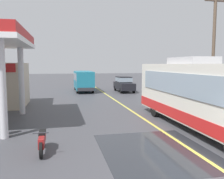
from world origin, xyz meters
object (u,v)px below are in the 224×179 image
Objects in this scene: coach_bus_main at (201,96)px; car_trailing_behind_bus at (124,83)px; minibus_opposing_lane at (83,79)px; motorcycle_parked_forecourt at (42,141)px.

car_trailing_behind_bus is (0.50, 17.04, -0.71)m from coach_bus_main.
minibus_opposing_lane is 3.41× the size of motorcycle_parked_forecourt.
motorcycle_parked_forecourt is (-3.45, -20.21, -1.03)m from minibus_opposing_lane.
car_trailing_behind_bus reaches higher than motorcycle_parked_forecourt.
motorcycle_parked_forecourt is at bearing -99.70° from minibus_opposing_lane.
car_trailing_behind_bus is (4.71, -1.50, -0.46)m from minibus_opposing_lane.
coach_bus_main is at bearing -77.19° from minibus_opposing_lane.
coach_bus_main is 6.13× the size of motorcycle_parked_forecourt.
coach_bus_main is 1.80× the size of minibus_opposing_lane.
coach_bus_main is 2.63× the size of car_trailing_behind_bus.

